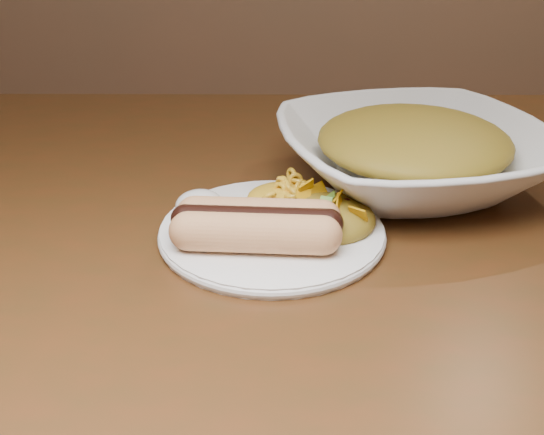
{
  "coord_description": "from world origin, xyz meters",
  "views": [
    {
      "loc": [
        0.1,
        -0.6,
        1.06
      ],
      "look_at": [
        0.1,
        -0.04,
        0.77
      ],
      "focal_mm": 42.0,
      "sensor_mm": 36.0,
      "label": 1
    }
  ],
  "objects": [
    {
      "name": "bowl_filling",
      "position": [
        0.26,
        0.09,
        0.8
      ],
      "size": [
        0.26,
        0.26,
        0.05
      ],
      "primitive_type": "ellipsoid",
      "rotation": [
        0.0,
        0.0,
        0.19
      ],
      "color": "#B75C19",
      "rests_on": "serving_bowl"
    },
    {
      "name": "serving_bowl",
      "position": [
        0.26,
        0.09,
        0.79
      ],
      "size": [
        0.37,
        0.37,
        0.07
      ],
      "primitive_type": "imported",
      "rotation": [
        0.0,
        0.0,
        0.24
      ],
      "color": "silver",
      "rests_on": "table"
    },
    {
      "name": "mac_and_cheese",
      "position": [
        0.11,
        0.02,
        0.78
      ],
      "size": [
        0.09,
        0.08,
        0.03
      ],
      "primitive_type": "ellipsoid",
      "rotation": [
        0.0,
        0.0,
        -0.17
      ],
      "color": "gold",
      "rests_on": "plate"
    },
    {
      "name": "hotdog",
      "position": [
        0.08,
        -0.07,
        0.78
      ],
      "size": [
        0.14,
        0.08,
        0.04
      ],
      "rotation": [
        0.0,
        0.0,
        -0.06
      ],
      "color": "#DFB46F",
      "rests_on": "plate"
    },
    {
      "name": "taco_salad",
      "position": [
        0.15,
        -0.03,
        0.78
      ],
      "size": [
        0.1,
        0.09,
        0.04
      ],
      "rotation": [
        0.0,
        0.0,
        -0.07
      ],
      "color": "#B75C19",
      "rests_on": "plate"
    },
    {
      "name": "table",
      "position": [
        0.0,
        0.0,
        0.66
      ],
      "size": [
        1.6,
        0.9,
        0.75
      ],
      "color": "#4A240F",
      "rests_on": "floor"
    },
    {
      "name": "plate",
      "position": [
        0.1,
        -0.04,
        0.76
      ],
      "size": [
        0.27,
        0.27,
        0.01
      ],
      "primitive_type": "cylinder",
      "rotation": [
        0.0,
        0.0,
        0.24
      ],
      "color": "white",
      "rests_on": "table"
    },
    {
      "name": "sour_cream",
      "position": [
        0.02,
        -0.01,
        0.78
      ],
      "size": [
        0.07,
        0.07,
        0.03
      ],
      "primitive_type": "ellipsoid",
      "rotation": [
        0.0,
        0.0,
        0.37
      ],
      "color": "white",
      "rests_on": "plate"
    }
  ]
}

